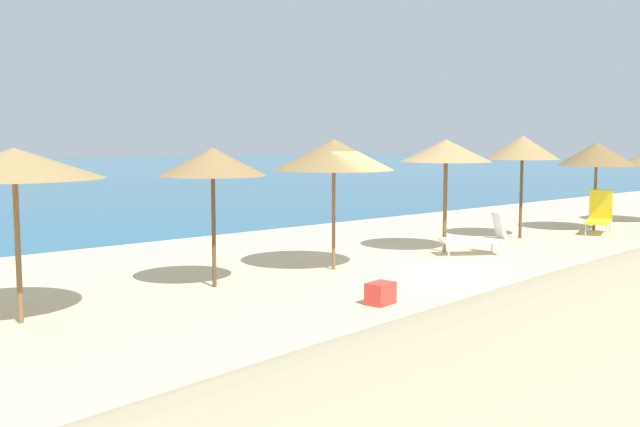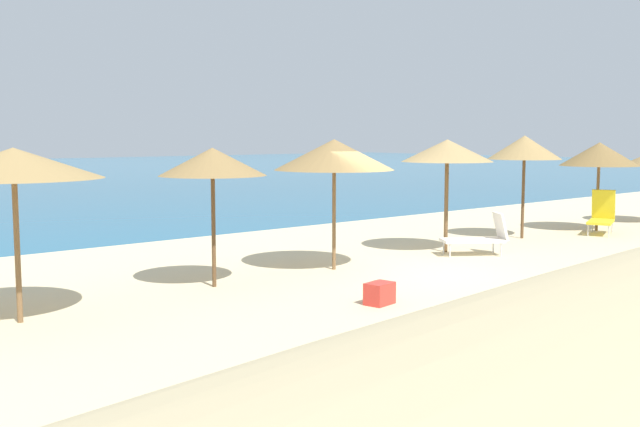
{
  "view_description": "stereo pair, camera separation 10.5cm",
  "coord_description": "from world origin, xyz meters",
  "px_view_note": "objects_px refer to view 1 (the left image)",
  "views": [
    {
      "loc": [
        -11.12,
        -10.18,
        2.8
      ],
      "look_at": [
        -1.79,
        0.53,
        1.3
      ],
      "focal_mm": 41.07,
      "sensor_mm": 36.0,
      "label": 1
    },
    {
      "loc": [
        -11.04,
        -10.25,
        2.8
      ],
      "look_at": [
        -1.79,
        0.53,
        1.3
      ],
      "focal_mm": 41.07,
      "sensor_mm": 36.0,
      "label": 2
    }
  ],
  "objects_px": {
    "beach_umbrella_6": "(522,148)",
    "beach_umbrella_7": "(597,154)",
    "beach_umbrella_3": "(213,162)",
    "beach_umbrella_4": "(334,155)",
    "lounge_chair_1": "(599,215)",
    "beach_umbrella_2": "(14,164)",
    "beach_umbrella_5": "(446,151)",
    "cooler_box": "(380,293)",
    "lounge_chair_0": "(479,236)"
  },
  "relations": [
    {
      "from": "beach_umbrella_6",
      "to": "beach_umbrella_7",
      "type": "height_order",
      "value": "beach_umbrella_6"
    },
    {
      "from": "beach_umbrella_3",
      "to": "beach_umbrella_7",
      "type": "distance_m",
      "value": 13.1
    },
    {
      "from": "beach_umbrella_4",
      "to": "lounge_chair_1",
      "type": "bearing_deg",
      "value": -4.46
    },
    {
      "from": "beach_umbrella_2",
      "to": "lounge_chair_1",
      "type": "relative_size",
      "value": 1.79
    },
    {
      "from": "beach_umbrella_5",
      "to": "cooler_box",
      "type": "distance_m",
      "value": 6.4
    },
    {
      "from": "lounge_chair_0",
      "to": "lounge_chair_1",
      "type": "distance_m",
      "value": 5.84
    },
    {
      "from": "beach_umbrella_4",
      "to": "beach_umbrella_7",
      "type": "height_order",
      "value": "beach_umbrella_4"
    },
    {
      "from": "lounge_chair_0",
      "to": "cooler_box",
      "type": "height_order",
      "value": "lounge_chair_0"
    },
    {
      "from": "beach_umbrella_3",
      "to": "beach_umbrella_7",
      "type": "relative_size",
      "value": 0.99
    },
    {
      "from": "beach_umbrella_3",
      "to": "beach_umbrella_5",
      "type": "xyz_separation_m",
      "value": [
        6.55,
        -0.12,
        0.12
      ]
    },
    {
      "from": "beach_umbrella_2",
      "to": "beach_umbrella_6",
      "type": "distance_m",
      "value": 13.69
    },
    {
      "from": "beach_umbrella_2",
      "to": "lounge_chair_0",
      "type": "height_order",
      "value": "beach_umbrella_2"
    },
    {
      "from": "beach_umbrella_2",
      "to": "cooler_box",
      "type": "xyz_separation_m",
      "value": [
        4.98,
        -2.7,
        -2.22
      ]
    },
    {
      "from": "lounge_chair_0",
      "to": "lounge_chair_1",
      "type": "bearing_deg",
      "value": -54.74
    },
    {
      "from": "beach_umbrella_2",
      "to": "beach_umbrella_5",
      "type": "height_order",
      "value": "beach_umbrella_5"
    },
    {
      "from": "cooler_box",
      "to": "lounge_chair_1",
      "type": "bearing_deg",
      "value": 10.82
    },
    {
      "from": "beach_umbrella_6",
      "to": "lounge_chair_0",
      "type": "height_order",
      "value": "beach_umbrella_6"
    },
    {
      "from": "lounge_chair_0",
      "to": "beach_umbrella_6",
      "type": "bearing_deg",
      "value": -38.22
    },
    {
      "from": "beach_umbrella_3",
      "to": "lounge_chair_0",
      "type": "xyz_separation_m",
      "value": [
        6.77,
        -0.98,
        -1.89
      ]
    },
    {
      "from": "beach_umbrella_3",
      "to": "beach_umbrella_4",
      "type": "height_order",
      "value": "beach_umbrella_4"
    },
    {
      "from": "beach_umbrella_2",
      "to": "beach_umbrella_4",
      "type": "distance_m",
      "value": 6.56
    },
    {
      "from": "beach_umbrella_7",
      "to": "lounge_chair_1",
      "type": "relative_size",
      "value": 1.78
    },
    {
      "from": "beach_umbrella_5",
      "to": "beach_umbrella_6",
      "type": "distance_m",
      "value": 3.47
    },
    {
      "from": "beach_umbrella_5",
      "to": "beach_umbrella_3",
      "type": "bearing_deg",
      "value": 178.98
    },
    {
      "from": "cooler_box",
      "to": "beach_umbrella_7",
      "type": "bearing_deg",
      "value": 12.32
    },
    {
      "from": "beach_umbrella_2",
      "to": "beach_umbrella_4",
      "type": "relative_size",
      "value": 0.96
    },
    {
      "from": "beach_umbrella_7",
      "to": "beach_umbrella_6",
      "type": "bearing_deg",
      "value": 170.58
    },
    {
      "from": "beach_umbrella_6",
      "to": "cooler_box",
      "type": "height_order",
      "value": "beach_umbrella_6"
    },
    {
      "from": "beach_umbrella_3",
      "to": "cooler_box",
      "type": "distance_m",
      "value": 3.94
    },
    {
      "from": "beach_umbrella_4",
      "to": "lounge_chair_1",
      "type": "xyz_separation_m",
      "value": [
        9.71,
        -0.76,
        -1.89
      ]
    },
    {
      "from": "beach_umbrella_5",
      "to": "beach_umbrella_7",
      "type": "relative_size",
      "value": 1.04
    },
    {
      "from": "beach_umbrella_3",
      "to": "lounge_chair_0",
      "type": "bearing_deg",
      "value": -8.2
    },
    {
      "from": "beach_umbrella_2",
      "to": "beach_umbrella_3",
      "type": "bearing_deg",
      "value": 5.27
    },
    {
      "from": "beach_umbrella_2",
      "to": "lounge_chair_0",
      "type": "relative_size",
      "value": 1.65
    },
    {
      "from": "beach_umbrella_6",
      "to": "cooler_box",
      "type": "distance_m",
      "value": 9.51
    },
    {
      "from": "beach_umbrella_5",
      "to": "lounge_chair_0",
      "type": "xyz_separation_m",
      "value": [
        0.22,
        -0.86,
        -2.01
      ]
    },
    {
      "from": "beach_umbrella_2",
      "to": "beach_umbrella_6",
      "type": "height_order",
      "value": "beach_umbrella_6"
    },
    {
      "from": "lounge_chair_0",
      "to": "lounge_chair_1",
      "type": "height_order",
      "value": "lounge_chair_1"
    },
    {
      "from": "lounge_chair_0",
      "to": "lounge_chair_1",
      "type": "relative_size",
      "value": 1.08
    },
    {
      "from": "beach_umbrella_3",
      "to": "lounge_chair_1",
      "type": "relative_size",
      "value": 1.76
    },
    {
      "from": "beach_umbrella_6",
      "to": "lounge_chair_0",
      "type": "xyz_separation_m",
      "value": [
        -3.25,
        -1.02,
        -2.05
      ]
    },
    {
      "from": "beach_umbrella_6",
      "to": "lounge_chair_1",
      "type": "height_order",
      "value": "beach_umbrella_6"
    },
    {
      "from": "beach_umbrella_6",
      "to": "beach_umbrella_7",
      "type": "bearing_deg",
      "value": -9.42
    },
    {
      "from": "beach_umbrella_5",
      "to": "beach_umbrella_7",
      "type": "bearing_deg",
      "value": -3.02
    },
    {
      "from": "beach_umbrella_2",
      "to": "lounge_chair_0",
      "type": "bearing_deg",
      "value": -3.5
    },
    {
      "from": "beach_umbrella_6",
      "to": "cooler_box",
      "type": "bearing_deg",
      "value": -160.49
    },
    {
      "from": "beach_umbrella_6",
      "to": "beach_umbrella_3",
      "type": "bearing_deg",
      "value": -179.72
    },
    {
      "from": "beach_umbrella_2",
      "to": "beach_umbrella_3",
      "type": "xyz_separation_m",
      "value": [
        3.66,
        0.34,
        -0.07
      ]
    },
    {
      "from": "beach_umbrella_7",
      "to": "lounge_chair_1",
      "type": "xyz_separation_m",
      "value": [
        -0.49,
        -0.41,
        -1.75
      ]
    },
    {
      "from": "beach_umbrella_3",
      "to": "beach_umbrella_5",
      "type": "bearing_deg",
      "value": -1.02
    }
  ]
}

